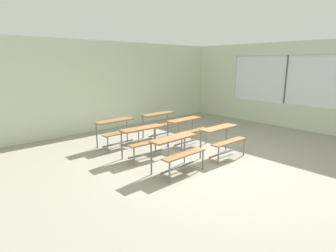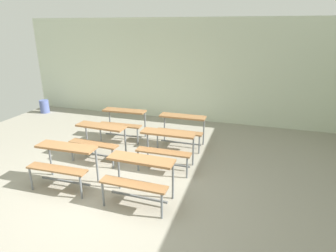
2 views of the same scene
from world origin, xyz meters
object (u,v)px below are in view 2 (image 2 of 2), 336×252
Objects in this scene: desk_bench_r0c0 at (64,157)px; desk_bench_r0c1 at (139,171)px; desk_bench_r2c0 at (123,118)px; desk_bench_r1c0 at (99,135)px; trash_bin at (44,106)px; desk_bench_r2c1 at (181,124)px; desk_bench_r1c1 at (166,142)px.

desk_bench_r0c1 is (1.47, -0.07, 0.00)m from desk_bench_r0c0.
desk_bench_r2c0 is (-1.47, 2.46, 0.00)m from desk_bench_r0c1.
desk_bench_r1c0 is 4.42m from trash_bin.
desk_bench_r0c0 and desk_bench_r0c1 have the same top height.
desk_bench_r2c1 is at bearing 41.15° from desk_bench_r1c0.
desk_bench_r0c0 is 2.39m from desk_bench_r2c0.
desk_bench_r1c0 is 1.02× the size of desk_bench_r1c1.
trash_bin is at bearing 153.20° from desk_bench_r1c1.
desk_bench_r0c0 is 1.95m from desk_bench_r1c1.
desk_bench_r2c1 is at bearing 89.20° from desk_bench_r1c1.
desk_bench_r2c0 is at bearing -20.47° from trash_bin.
desk_bench_r2c1 reaches higher than trash_bin.
desk_bench_r1c0 is at bearing -35.48° from trash_bin.
desk_bench_r0c0 is at bearing -123.40° from desk_bench_r2c1.
desk_bench_r0c0 is 1.00× the size of desk_bench_r0c1.
trash_bin is (-3.57, 1.33, -0.35)m from desk_bench_r2c0.
desk_bench_r0c0 is 1.01× the size of desk_bench_r2c1.
desk_bench_r1c1 is 1.94m from desk_bench_r2c0.
desk_bench_r0c0 is at bearing -46.20° from trash_bin.
desk_bench_r2c0 is 1.54m from desk_bench_r2c1.
desk_bench_r0c0 is 0.99× the size of desk_bench_r2c0.
desk_bench_r1c0 is (-1.45, 1.23, 0.00)m from desk_bench_r0c1.
desk_bench_r0c0 and desk_bench_r2c0 have the same top height.
desk_bench_r0c1 is at bearing -91.92° from desk_bench_r2c1.
desk_bench_r1c1 is at bearing -39.78° from desk_bench_r2c0.
desk_bench_r1c1 is (1.51, 0.04, 0.00)m from desk_bench_r1c0.
desk_bench_r0c0 is at bearing -92.14° from desk_bench_r2c0.
desk_bench_r0c1 and desk_bench_r2c0 have the same top height.
desk_bench_r2c1 is 2.59× the size of trash_bin.
desk_bench_r1c0 is 1.02× the size of desk_bench_r2c1.
desk_bench_r1c1 is at bearing -26.24° from trash_bin.
desk_bench_r1c0 is 1.51m from desk_bench_r1c1.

